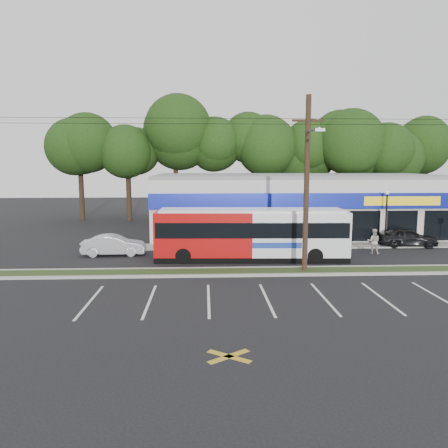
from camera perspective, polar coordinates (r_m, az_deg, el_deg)
name	(u,v)px	position (r m, az deg, el deg)	size (l,w,h in m)	color
ground	(255,277)	(24.39, 4.05, -6.94)	(120.00, 120.00, 0.00)	black
grass_strip	(253,272)	(25.34, 3.79, -6.23)	(40.00, 1.60, 0.12)	#223114
curb_south	(255,275)	(24.52, 4.01, -6.69)	(40.00, 0.25, 0.14)	#9E9E93
curb_north	(251,268)	(26.16, 3.58, -5.76)	(40.00, 0.25, 0.14)	#9E9E93
sidewalk	(306,246)	(33.91, 10.71, -2.79)	(32.00, 2.20, 0.10)	#9E9E93
strip_mall	(295,204)	(40.36, 9.26, 2.65)	(25.00, 12.55, 5.30)	#B9B4AB
utility_pole	(304,178)	(25.00, 10.41, 5.88)	(50.00, 2.77, 10.00)	black
lamp_post	(386,211)	(35.22, 20.45, 1.56)	(0.30, 0.30, 4.25)	black
tree_line	(264,144)	(49.94, 5.29, 10.31)	(46.76, 6.76, 11.83)	black
metrobus	(251,233)	(28.44, 3.58, -1.18)	(12.51, 3.13, 3.34)	#AF0D0D
car_dark	(407,237)	(35.82, 22.82, -1.59)	(1.73, 4.30, 1.47)	black
car_silver	(114,245)	(30.86, -14.21, -2.69)	(1.49, 4.28, 1.41)	#A6A7AD
pedestrian_a	(332,238)	(32.52, 13.90, -1.83)	(0.65, 0.42, 1.77)	beige
pedestrian_b	(374,241)	(32.14, 18.95, -2.16)	(0.85, 0.66, 1.76)	beige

